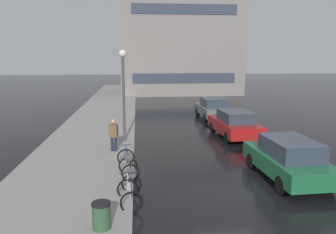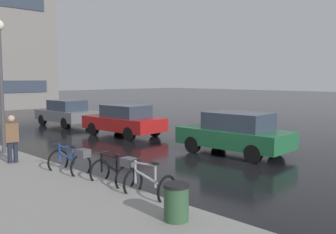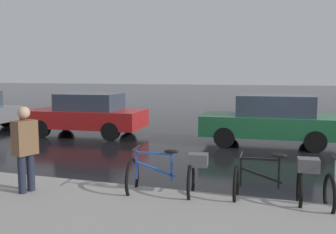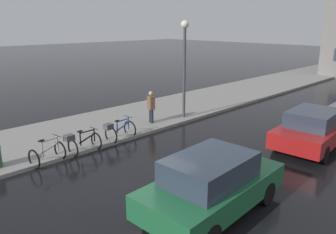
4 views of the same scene
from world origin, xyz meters
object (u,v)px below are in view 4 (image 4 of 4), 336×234
Objects in this scene: bicycle_nearest at (47,153)px; pedestrian at (151,106)px; car_green at (212,183)px; car_red at (313,129)px; bicycle_third at (118,130)px; streetlamp at (184,56)px; bicycle_second at (81,142)px.

pedestrian is (-0.86, 5.64, 0.56)m from bicycle_nearest.
car_green reaches higher than bicycle_nearest.
car_red is at bearing 90.99° from car_green.
car_green is at bearing -13.49° from bicycle_third.
bicycle_third is 0.33× the size of car_red.
car_green is (6.10, -1.46, 0.33)m from bicycle_third.
car_red is at bearing 21.37° from pedestrian.
car_green is 0.98× the size of car_red.
bicycle_nearest is 6.19m from car_green.
pedestrian is 0.34× the size of streetlamp.
bicycle_second is 0.31× the size of car_red.
bicycle_third is at bearing 166.51° from car_green.
pedestrian is (-0.70, 2.48, 0.46)m from bicycle_third.
bicycle_third is 2.62m from pedestrian.
car_green is (5.94, 1.69, 0.42)m from bicycle_nearest.
car_green is 0.87× the size of streetlamp.
bicycle_third is at bearing -86.62° from streetlamp.
bicycle_nearest is 0.27× the size of car_red.
bicycle_second is 0.82× the size of pedestrian.
car_red reaches higher than bicycle_second.
pedestrian is 2.98m from streetlamp.
car_green reaches higher than bicycle_second.
car_red reaches higher than bicycle_third.
bicycle_second is (0.03, 1.32, 0.09)m from bicycle_nearest.
car_red is (5.80, 6.94, 0.30)m from bicycle_second.
bicycle_nearest is at bearing -125.23° from car_red.
pedestrian reaches higher than car_red.
bicycle_nearest is at bearing -87.17° from bicycle_third.
car_green is 8.93m from streetlamp.
car_green is at bearing -89.01° from car_red.
streetlamp reaches higher than car_green.
bicycle_nearest is 1.32m from bicycle_second.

